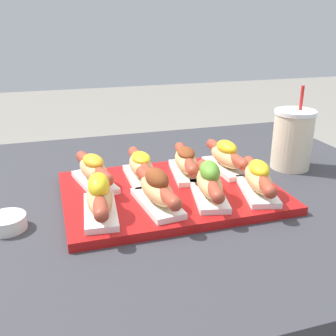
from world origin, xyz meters
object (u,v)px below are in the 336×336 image
at_px(serving_tray, 171,192).
at_px(sauce_bowl, 6,222).
at_px(hot_dog_0, 99,197).
at_px(hot_dog_7, 226,156).
at_px(drink_cup, 292,139).
at_px(hot_dog_6, 186,161).
at_px(hot_dog_5, 141,167).
at_px(hot_dog_4, 94,170).
at_px(hot_dog_2, 209,182).
at_px(hot_dog_1, 157,189).
at_px(hot_dog_3, 258,178).

bearing_deg(serving_tray, sauce_bowl, -171.54).
xyz_separation_m(hot_dog_0, hot_dog_7, (0.33, 0.14, -0.00)).
bearing_deg(drink_cup, serving_tray, -167.76).
xyz_separation_m(serving_tray, hot_dog_0, (-0.16, -0.08, 0.04)).
height_order(serving_tray, hot_dog_6, hot_dog_6).
bearing_deg(hot_dog_5, hot_dog_7, 0.59).
distance_m(hot_dog_4, hot_dog_6, 0.21).
relative_size(hot_dog_6, sauce_bowl, 2.66).
height_order(hot_dog_2, hot_dog_4, hot_dog_2).
bearing_deg(hot_dog_7, drink_cup, 2.63).
height_order(hot_dog_2, hot_dog_5, hot_dog_2).
bearing_deg(hot_dog_2, hot_dog_5, 128.89).
xyz_separation_m(hot_dog_1, hot_dog_6, (0.11, 0.14, -0.00)).
height_order(hot_dog_0, hot_dog_1, hot_dog_0).
height_order(hot_dog_0, hot_dog_6, hot_dog_0).
bearing_deg(drink_cup, hot_dog_2, -153.16).
relative_size(serving_tray, hot_dog_5, 2.36).
distance_m(serving_tray, hot_dog_7, 0.18).
bearing_deg(hot_dog_2, hot_dog_4, 146.81).
relative_size(serving_tray, hot_dog_7, 2.36).
distance_m(hot_dog_3, hot_dog_4, 0.36).
height_order(hot_dog_1, hot_dog_5, hot_dog_1).
bearing_deg(hot_dog_3, serving_tray, 154.54).
bearing_deg(hot_dog_7, hot_dog_3, -88.30).
xyz_separation_m(hot_dog_3, drink_cup, (0.18, 0.16, 0.02)).
distance_m(hot_dog_1, hot_dog_2, 0.11).
distance_m(hot_dog_2, hot_dog_6, 0.14).
bearing_deg(hot_dog_0, hot_dog_4, 86.94).
relative_size(hot_dog_4, drink_cup, 0.90).
relative_size(sauce_bowl, drink_cup, 0.34).
bearing_deg(hot_dog_3, hot_dog_1, 178.43).
xyz_separation_m(hot_dog_3, hot_dog_6, (-0.11, 0.15, -0.00)).
relative_size(hot_dog_0, hot_dog_4, 1.02).
bearing_deg(hot_dog_2, hot_dog_6, 90.62).
relative_size(serving_tray, hot_dog_3, 2.43).
bearing_deg(hot_dog_7, hot_dog_1, -146.66).
bearing_deg(sauce_bowl, hot_dog_7, 13.27).
bearing_deg(hot_dog_7, sauce_bowl, -166.73).
bearing_deg(hot_dog_3, hot_dog_5, 146.28).
xyz_separation_m(serving_tray, hot_dog_7, (0.16, 0.07, 0.04)).
xyz_separation_m(hot_dog_6, sauce_bowl, (-0.39, -0.12, -0.04)).
bearing_deg(hot_dog_4, drink_cup, 0.65).
distance_m(hot_dog_1, hot_dog_4, 0.18).
bearing_deg(hot_dog_0, sauce_bowl, 171.30).
height_order(hot_dog_0, sauce_bowl, hot_dog_0).
xyz_separation_m(hot_dog_2, hot_dog_3, (0.11, -0.01, -0.00)).
height_order(hot_dog_3, hot_dog_4, hot_dog_3).
bearing_deg(hot_dog_3, drink_cup, 40.28).
bearing_deg(hot_dog_6, hot_dog_2, -89.38).
distance_m(sauce_bowl, drink_cup, 0.70).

